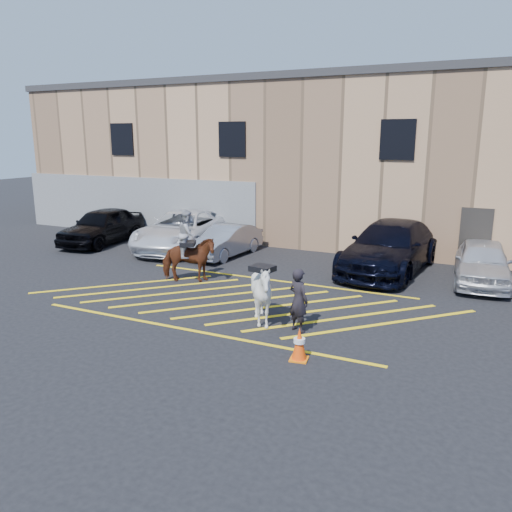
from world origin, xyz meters
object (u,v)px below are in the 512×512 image
at_px(car_black_suv, 102,226).
at_px(car_white_suv, 482,262).
at_px(car_white_pickup, 183,230).
at_px(car_silver_sedan, 226,241).
at_px(mounted_bay, 188,253).
at_px(car_blue_suv, 390,247).
at_px(handler, 298,300).
at_px(traffic_cone, 299,344).
at_px(saddled_white, 262,293).

relative_size(car_black_suv, car_white_suv, 1.13).
bearing_deg(car_white_pickup, car_silver_sedan, -18.91).
bearing_deg(mounted_bay, car_silver_sedan, 99.78).
bearing_deg(car_blue_suv, car_silver_sedan, -169.06).
bearing_deg(handler, traffic_cone, 136.54).
distance_m(car_silver_sedan, handler, 8.36).
bearing_deg(saddled_white, handler, -0.27).
xyz_separation_m(car_silver_sedan, saddled_white, (4.48, -6.33, 0.22)).
relative_size(car_black_suv, car_blue_suv, 0.79).
xyz_separation_m(car_silver_sedan, car_white_suv, (9.44, 0.13, 0.09)).
distance_m(car_silver_sedan, saddled_white, 7.76).
height_order(car_black_suv, car_white_suv, car_black_suv).
relative_size(car_white_pickup, mounted_bay, 2.44).
height_order(car_black_suv, saddled_white, saddled_white).
distance_m(car_white_suv, traffic_cone, 8.70).
relative_size(car_white_suv, saddled_white, 2.37).
bearing_deg(car_black_suv, car_white_suv, -4.84).
relative_size(car_silver_sedan, handler, 2.37).
bearing_deg(car_white_suv, car_blue_suv, 169.51).
distance_m(saddled_white, traffic_cone, 2.26).
height_order(car_white_suv, handler, handler).
bearing_deg(car_white_pickup, handler, -48.91).
distance_m(mounted_bay, traffic_cone, 6.80).
distance_m(car_blue_suv, handler, 6.91).
bearing_deg(car_silver_sedan, saddled_white, -49.61).
bearing_deg(traffic_cone, saddled_white, 135.53).
xyz_separation_m(car_white_pickup, saddled_white, (6.83, -6.79, 0.03)).
bearing_deg(car_blue_suv, saddled_white, -99.27).
distance_m(car_white_pickup, handler, 10.34).
bearing_deg(mounted_bay, handler, -27.88).
bearing_deg(mounted_bay, car_white_pickup, 125.17).
relative_size(car_white_pickup, handler, 3.65).
height_order(car_black_suv, mounted_bay, mounted_bay).
bearing_deg(saddled_white, car_black_suv, 150.11).
height_order(car_white_suv, mounted_bay, mounted_bay).
relative_size(car_white_suv, traffic_cone, 5.72).
height_order(car_black_suv, handler, car_black_suv).
distance_m(car_white_pickup, traffic_cone, 11.84).
relative_size(car_black_suv, car_silver_sedan, 1.25).
bearing_deg(traffic_cone, car_white_pickup, 135.23).
height_order(car_silver_sedan, traffic_cone, car_silver_sedan).
distance_m(car_silver_sedan, car_blue_suv, 6.42).
bearing_deg(saddled_white, car_white_suv, 52.51).
distance_m(handler, saddled_white, 0.97).
bearing_deg(car_silver_sedan, traffic_cone, -47.35).
bearing_deg(mounted_bay, saddled_white, -33.51).
distance_m(car_white_suv, handler, 7.60).
bearing_deg(car_black_suv, car_white_pickup, 3.08).
bearing_deg(car_blue_suv, car_white_pickup, -173.29).
distance_m(car_black_suv, saddled_white, 12.38).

